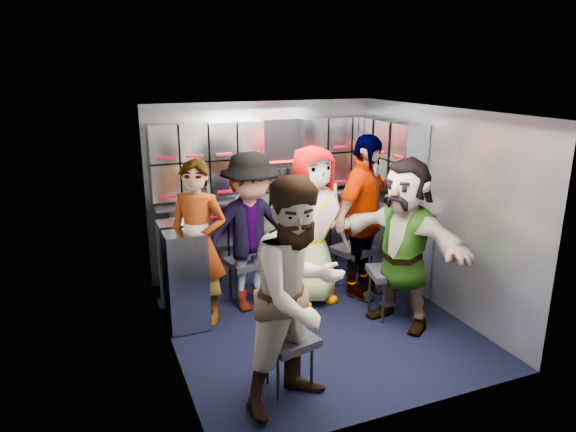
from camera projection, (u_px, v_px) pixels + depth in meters
name	position (u px, v px, depth m)	size (l,w,h in m)	color
floor	(315.00, 323.00, 5.17)	(3.00, 3.00, 0.00)	black
wall_back	(264.00, 190.00, 6.21)	(2.80, 0.04, 2.10)	gray
wall_left	(167.00, 241.00, 4.37)	(0.04, 3.00, 2.10)	gray
wall_right	(437.00, 209.00, 5.37)	(0.04, 3.00, 2.10)	gray
ceiling	(318.00, 111.00, 4.58)	(2.80, 3.00, 0.02)	silver
cart_bank_back	(270.00, 238.00, 6.18)	(2.68, 0.38, 0.99)	#9498A3
cart_bank_left	(183.00, 274.00, 5.10)	(0.38, 0.76, 0.99)	#9498A3
counter	(270.00, 196.00, 6.03)	(2.68, 0.42, 0.03)	#B1B4B9
locker_bank_back	(268.00, 155.00, 5.95)	(2.68, 0.28, 0.82)	#9498A3
locker_bank_right	(391.00, 157.00, 5.82)	(0.28, 1.00, 0.82)	#9498A3
right_cabinet	(391.00, 243.00, 6.01)	(0.28, 1.20, 1.00)	#9498A3
coffee_niche	(280.00, 155.00, 6.08)	(0.46, 0.16, 0.84)	black
red_latch_strip	(276.00, 212.00, 5.89)	(2.60, 0.02, 0.03)	#9A0110
jump_seat_near_left	(289.00, 343.00, 4.01)	(0.46, 0.44, 0.45)	black
jump_seat_mid_left	(247.00, 264.00, 5.56)	(0.46, 0.44, 0.48)	black
jump_seat_center	(305.00, 258.00, 5.71)	(0.54, 0.52, 0.49)	black
jump_seat_mid_right	(354.00, 252.00, 5.87)	(0.52, 0.51, 0.50)	black
jump_seat_near_right	(391.00, 275.00, 5.22)	(0.51, 0.49, 0.50)	black
attendant_standing	(198.00, 244.00, 5.00)	(0.60, 0.39, 1.65)	black
attendant_arc_a	(299.00, 295.00, 3.72)	(0.86, 0.67, 1.78)	black
attendant_arc_b	(251.00, 233.00, 5.28)	(1.08, 0.62, 1.68)	black
attendant_arc_c	(312.00, 226.00, 5.44)	(0.84, 0.54, 1.71)	black
attendant_arc_d	(364.00, 217.00, 5.58)	(1.06, 0.44, 1.81)	black
attendant_arc_e	(403.00, 243.00, 4.95)	(1.56, 0.50, 1.68)	black
bottle_left	(239.00, 190.00, 5.81)	(0.07, 0.07, 0.22)	white
bottle_mid	(208.00, 192.00, 5.68)	(0.07, 0.07, 0.22)	white
bottle_right	(330.00, 180.00, 6.22)	(0.07, 0.07, 0.27)	white
cup_left	(180.00, 201.00, 5.58)	(0.08, 0.08, 0.10)	#CFB592
cup_right	(334.00, 186.00, 6.25)	(0.07, 0.07, 0.10)	#CFB592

